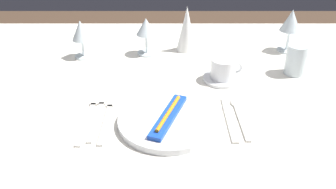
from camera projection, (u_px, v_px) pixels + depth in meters
The scene contains 15 objects.
dining_table at pixel (173, 105), 1.23m from camera, with size 1.80×1.11×0.74m.
dinner_plate at pixel (168, 121), 0.99m from camera, with size 0.27×0.27×0.02m, color white.
toothbrush_package at pixel (168, 116), 0.98m from camera, with size 0.10×0.21×0.02m.
fork_outer at pixel (106, 118), 1.01m from camera, with size 0.02×0.22×0.00m.
fork_inner at pixel (97, 116), 1.02m from camera, with size 0.02×0.22×0.00m.
fork_salad at pixel (88, 118), 1.01m from camera, with size 0.03×0.23×0.00m.
dinner_knife at pixel (229, 120), 1.01m from camera, with size 0.02×0.21×0.00m.
spoon_soup at pixel (238, 113), 1.03m from camera, with size 0.03×0.20×0.01m.
saucer_left at pixel (222, 79), 1.20m from camera, with size 0.12×0.12×0.01m, color white.
coffee_cup_left at pixel (223, 68), 1.18m from camera, with size 0.10×0.08×0.07m.
wine_glass_centre at pixel (291, 22), 1.35m from camera, with size 0.07×0.07×0.16m.
wine_glass_left at pixel (146, 29), 1.33m from camera, with size 0.07×0.07×0.14m.
wine_glass_right at pixel (81, 32), 1.31m from camera, with size 0.07×0.07×0.14m.
drink_tumbler at pixel (295, 61), 1.23m from camera, with size 0.07×0.07×0.10m.
napkin_folded at pixel (186, 29), 1.37m from camera, with size 0.07×0.07×0.17m, color white.
Camera 1 is at (-0.02, -1.04, 1.32)m, focal length 39.81 mm.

